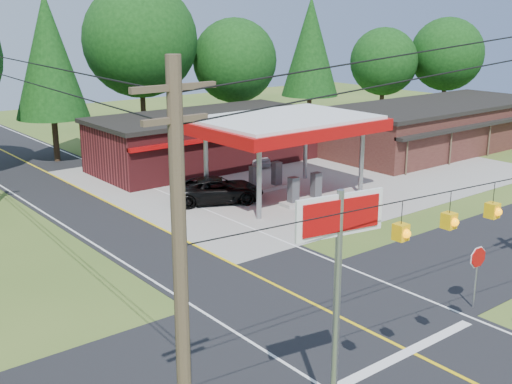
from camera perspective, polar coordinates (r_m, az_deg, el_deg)
ground at (r=24.33m, az=6.73°, el=-10.66°), size 120.00×120.00×0.00m
main_highway at (r=24.33m, az=6.73°, el=-10.63°), size 8.00×120.00×0.02m
cross_road at (r=24.32m, az=6.73°, el=-10.62°), size 70.00×7.00×0.02m
lane_center_yellow at (r=24.32m, az=6.73°, el=-10.60°), size 0.15×110.00×0.00m
gas_canopy at (r=38.03m, az=2.62°, el=5.80°), size 10.60×7.40×4.88m
convenience_store at (r=46.85m, az=-4.56°, el=4.69°), size 16.40×7.55×3.80m
strip_building at (r=54.40m, az=15.78°, el=5.67°), size 20.40×8.75×3.80m
utility_pole_near_left at (r=13.14m, az=-6.66°, el=-9.31°), size 1.80×0.30×10.00m
overhead_beacons at (r=17.91m, az=18.77°, el=0.19°), size 17.04×2.04×1.03m
treeline_backdrop at (r=42.66m, az=-15.96°, el=10.65°), size 70.27×51.59×13.30m
suv_car at (r=37.60m, az=-3.43°, el=0.17°), size 7.17×7.17×1.49m
sedan_car at (r=47.07m, az=-0.47°, el=3.26°), size 4.69×4.69×1.36m
big_stop_sign at (r=15.86m, az=7.36°, el=-5.86°), size 2.45×0.54×6.68m
octagonal_stop_sign at (r=25.20m, az=19.10°, el=-5.93°), size 0.86×0.13×2.47m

